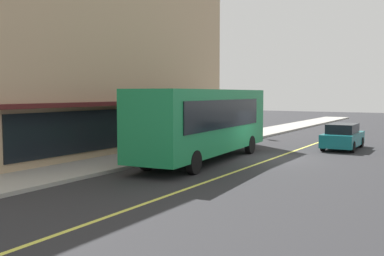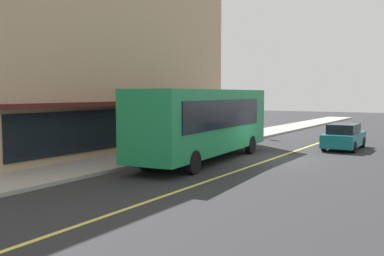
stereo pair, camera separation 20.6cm
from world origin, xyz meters
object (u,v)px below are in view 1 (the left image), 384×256
bus (205,121)px  traffic_light (255,104)px  car_teal (343,137)px  pedestrian_by_curb (214,123)px  pedestrian_mid_block (130,139)px  pedestrian_near_storefront (246,121)px

bus → traffic_light: bearing=11.3°
bus → car_teal: bus is taller
bus → pedestrian_by_curb: 9.84m
pedestrian_mid_block → pedestrian_near_storefront: pedestrian_near_storefront is taller
bus → traffic_light: bus is taller
car_teal → pedestrian_mid_block: size_ratio=2.69×
pedestrian_by_curb → car_teal: bearing=-93.8°
bus → pedestrian_mid_block: bearing=122.0°
bus → pedestrian_mid_block: size_ratio=7.02×
bus → traffic_light: (12.26, 2.46, 0.55)m
traffic_light → pedestrian_near_storefront: (1.60, 1.40, -1.38)m
bus → pedestrian_by_curb: (8.88, 4.18, -0.76)m
pedestrian_by_curb → traffic_light: bearing=-26.9°
pedestrian_by_curb → pedestrian_near_storefront: (4.98, -0.31, -0.07)m
car_teal → pedestrian_by_curb: (0.60, 8.98, 0.48)m
traffic_light → pedestrian_near_storefront: bearing=41.3°
pedestrian_near_storefront → pedestrian_by_curb: bearing=176.4°
pedestrian_by_curb → pedestrian_mid_block: bearing=-174.3°
pedestrian_mid_block → bus: bearing=-58.0°
pedestrian_near_storefront → bus: bearing=-164.4°
traffic_light → pedestrian_by_curb: size_ratio=1.80×
bus → pedestrian_near_storefront: (13.85, 3.86, -0.84)m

